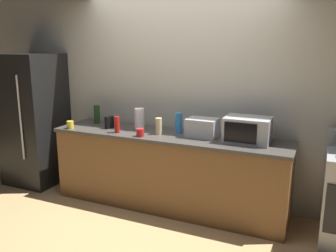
{
  "coord_description": "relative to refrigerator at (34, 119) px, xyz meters",
  "views": [
    {
      "loc": [
        1.65,
        -3.26,
        1.93
      ],
      "look_at": [
        0.0,
        0.4,
        1.0
      ],
      "focal_mm": 38.06,
      "sensor_mm": 36.0,
      "label": 1
    }
  ],
  "objects": [
    {
      "name": "ground_plane",
      "position": [
        2.05,
        -0.4,
        -0.9
      ],
      "size": [
        8.0,
        8.0,
        0.0
      ],
      "primitive_type": "plane",
      "color": "tan"
    },
    {
      "name": "back_wall",
      "position": [
        2.05,
        0.41,
        0.45
      ],
      "size": [
        6.4,
        0.1,
        2.7
      ],
      "primitive_type": "cube",
      "color": "beige",
      "rests_on": "ground_plane"
    },
    {
      "name": "counter_run",
      "position": [
        2.05,
        0.0,
        -0.45
      ],
      "size": [
        2.84,
        0.64,
        0.9
      ],
      "color": "brown",
      "rests_on": "ground_plane"
    },
    {
      "name": "refrigerator",
      "position": [
        0.0,
        0.0,
        0.0
      ],
      "size": [
        0.72,
        0.73,
        1.8
      ],
      "color": "black",
      "rests_on": "ground_plane"
    },
    {
      "name": "microwave",
      "position": [
        2.96,
        0.05,
        0.13
      ],
      "size": [
        0.48,
        0.35,
        0.27
      ],
      "color": "#B7BABF",
      "rests_on": "counter_run"
    },
    {
      "name": "toaster_oven",
      "position": [
        2.45,
        0.06,
        0.1
      ],
      "size": [
        0.34,
        0.26,
        0.21
      ],
      "primitive_type": "cube",
      "color": "#B7BABF",
      "rests_on": "counter_run"
    },
    {
      "name": "paper_towel_roll",
      "position": [
        1.65,
        0.05,
        0.13
      ],
      "size": [
        0.12,
        0.12,
        0.27
      ],
      "primitive_type": "cylinder",
      "color": "white",
      "rests_on": "counter_run"
    },
    {
      "name": "cordless_phone",
      "position": [
        1.26,
        -0.02,
        0.07
      ],
      "size": [
        0.08,
        0.12,
        0.15
      ],
      "primitive_type": "cube",
      "rotation": [
        0.0,
        0.0,
        -0.28
      ],
      "color": "black",
      "rests_on": "counter_run"
    },
    {
      "name": "bottle_spray_cleaner",
      "position": [
        2.14,
        0.11,
        0.12
      ],
      "size": [
        0.08,
        0.08,
        0.24
      ],
      "primitive_type": "cylinder",
      "color": "#338CE5",
      "rests_on": "counter_run"
    },
    {
      "name": "bottle_wine",
      "position": [
        0.95,
        0.15,
        0.12
      ],
      "size": [
        0.08,
        0.08,
        0.24
      ],
      "primitive_type": "cylinder",
      "color": "#1E3F19",
      "rests_on": "counter_run"
    },
    {
      "name": "bottle_hot_sauce",
      "position": [
        1.46,
        -0.17,
        0.1
      ],
      "size": [
        0.06,
        0.06,
        0.19
      ],
      "primitive_type": "cylinder",
      "color": "red",
      "rests_on": "counter_run"
    },
    {
      "name": "bottle_hand_soap",
      "position": [
        1.95,
        -0.04,
        0.1
      ],
      "size": [
        0.07,
        0.07,
        0.19
      ],
      "primitive_type": "cylinder",
      "color": "beige",
      "rests_on": "counter_run"
    },
    {
      "name": "mug_red",
      "position": [
        1.8,
        -0.22,
        0.05
      ],
      "size": [
        0.09,
        0.09,
        0.09
      ],
      "primitive_type": "cylinder",
      "color": "red",
      "rests_on": "counter_run"
    },
    {
      "name": "mug_yellow",
      "position": [
        0.82,
        -0.23,
        0.05
      ],
      "size": [
        0.08,
        0.08,
        0.09
      ],
      "primitive_type": "cylinder",
      "color": "yellow",
      "rests_on": "counter_run"
    }
  ]
}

